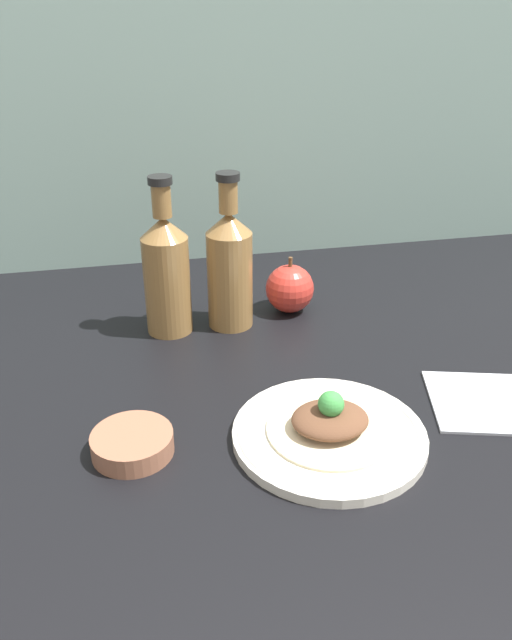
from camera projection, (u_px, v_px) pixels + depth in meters
ground_plane at (256, 402)px, 89.33cm from camera, size 180.00×110.00×4.00cm
wall_backsplash at (197, 55)px, 116.54cm from camera, size 180.00×3.00×80.00cm
plate at (329, 434)px, 78.19cm from camera, size 24.39×24.39×1.56cm
plated_food at (330, 421)px, 77.27cm from camera, size 15.82×15.82×5.72cm
cider_bottle_left at (166, 272)px, 99.85cm from camera, size 7.52×7.52×25.93cm
cider_bottle_right at (232, 266)px, 101.82cm from camera, size 7.52×7.52×25.93cm
apple at (290, 289)px, 109.15cm from camera, size 8.49×8.49×10.11cm
napkin at (491, 401)px, 85.32cm from camera, size 19.59×18.37×0.80cm
dipping_bowl at (132, 443)px, 75.73cm from camera, size 10.04×10.04×2.69cm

